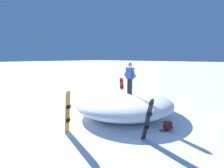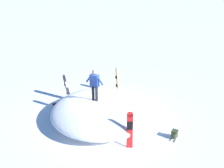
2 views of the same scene
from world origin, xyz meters
TOP-DOWN VIEW (x-y plane):
  - ground at (0.00, 0.00)m, footprint 240.00×240.00m
  - snow_mound at (-0.48, -0.39)m, footprint 5.88×5.74m
  - snowboarder_standing at (-0.48, -0.08)m, footprint 0.40×0.95m
  - snowboard_primary_upright at (2.88, -0.64)m, footprint 0.33×0.25m
  - snowboard_secondary_upright at (-2.35, -2.00)m, footprint 0.29×0.30m
  - snowboard_tertiary_upright at (1.46, 2.06)m, footprint 0.31×0.36m
  - backpack_near at (0.18, 2.26)m, footprint 0.56×0.52m
  - backpack_far at (-1.45, -3.92)m, footprint 0.57×0.42m

SIDE VIEW (x-z plane):
  - ground at x=0.00m, z-range 0.00..0.00m
  - backpack_near at x=0.18m, z-range 0.01..0.37m
  - backpack_far at x=-1.45m, z-range 0.01..0.41m
  - snow_mound at x=-0.48m, z-range 0.00..1.09m
  - snowboard_tertiary_upright at x=1.46m, z-range 0.02..1.58m
  - snowboard_secondary_upright at x=-2.35m, z-range 0.03..1.63m
  - snowboard_primary_upright at x=2.88m, z-range 0.03..1.71m
  - snowboarder_standing at x=-0.48m, z-range 1.19..2.77m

